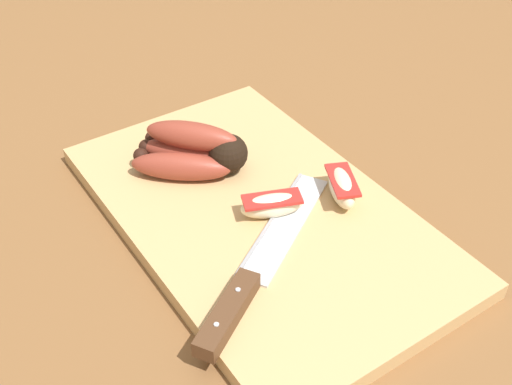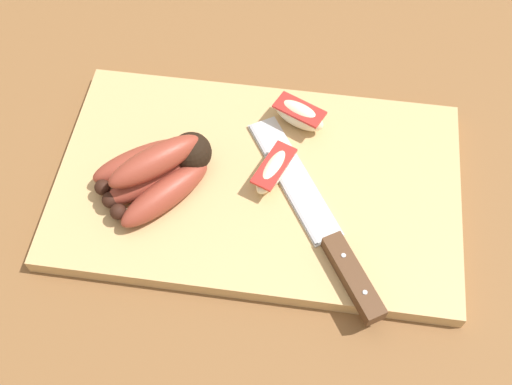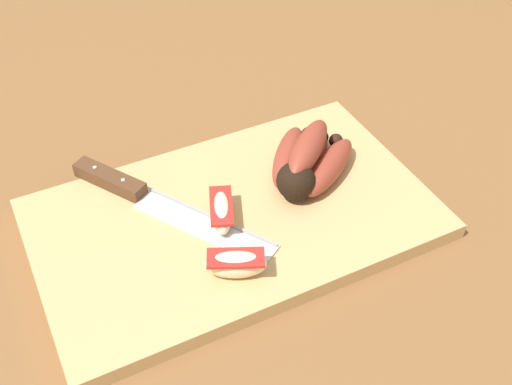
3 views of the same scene
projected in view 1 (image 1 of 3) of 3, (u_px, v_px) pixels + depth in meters
ground_plane at (280, 225)px, 0.73m from camera, size 6.00×6.00×0.00m
cutting_board at (259, 215)px, 0.73m from camera, size 0.46×0.28×0.02m
banana_bunch at (194, 150)px, 0.77m from camera, size 0.14×0.14×0.06m
chefs_knife at (249, 280)px, 0.63m from camera, size 0.17×0.25×0.02m
apple_wedge_near at (342, 187)px, 0.72m from camera, size 0.07×0.05×0.03m
apple_wedge_middle at (274, 207)px, 0.70m from camera, size 0.05×0.07×0.03m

